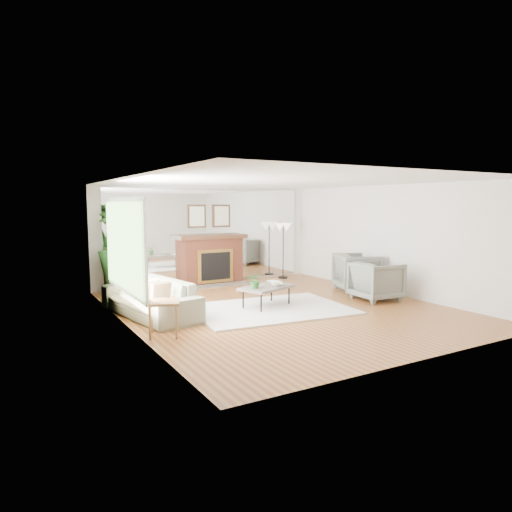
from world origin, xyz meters
TOP-DOWN VIEW (x-y plane):
  - ground at (0.00, 0.00)m, footprint 7.00×7.00m
  - wall_left at (-2.99, 0.00)m, footprint 0.02×7.00m
  - wall_right at (2.99, 0.00)m, footprint 0.02×7.00m
  - wall_back at (0.00, 3.49)m, footprint 6.00×0.02m
  - mirror_panel at (0.00, 3.47)m, footprint 5.40×0.04m
  - window_panel at (-2.96, 0.40)m, footprint 0.04×2.40m
  - fireplace at (0.00, 3.26)m, footprint 1.85×0.83m
  - area_rug at (-0.27, -0.04)m, footprint 3.20×2.44m
  - coffee_table at (-0.22, 0.18)m, footprint 1.24×0.98m
  - sofa at (-2.45, 0.67)m, footprint 1.31×2.46m
  - armchair_back at (2.60, 0.63)m, footprint 1.26×1.25m
  - armchair_front at (2.20, -0.38)m, footprint 0.98×0.96m
  - side_table at (-2.65, -0.71)m, footprint 0.64×0.64m
  - potted_ficus at (-2.43, 2.78)m, footprint 1.16×1.16m
  - floor_lamp at (2.08, 3.08)m, footprint 0.50×0.28m
  - tabletop_plant at (-0.54, 0.09)m, footprint 0.32×0.29m
  - fruit_bowl at (-0.04, 0.10)m, footprint 0.24×0.24m
  - book at (0.07, 0.50)m, footprint 0.23×0.30m

SIDE VIEW (x-z plane):
  - ground at x=0.00m, z-range 0.00..0.00m
  - area_rug at x=-0.27m, z-range 0.00..0.03m
  - sofa at x=-2.45m, z-range 0.00..0.68m
  - coffee_table at x=-0.22m, z-range 0.18..0.62m
  - armchair_front at x=2.20m, z-range 0.00..0.83m
  - book at x=0.07m, z-range 0.44..0.46m
  - armchair_back at x=2.60m, z-range 0.00..0.90m
  - fruit_bowl at x=-0.04m, z-range 0.44..0.49m
  - side_table at x=-2.65m, z-range 0.19..0.75m
  - tabletop_plant at x=-0.54m, z-range 0.44..0.76m
  - fireplace at x=0.00m, z-range -0.37..1.68m
  - potted_ficus at x=-2.43m, z-range 0.07..2.18m
  - wall_left at x=-2.99m, z-range 0.00..2.50m
  - wall_right at x=2.99m, z-range 0.00..2.50m
  - wall_back at x=0.00m, z-range 0.00..2.50m
  - mirror_panel at x=0.00m, z-range 0.05..2.45m
  - floor_lamp at x=2.08m, z-range 0.54..2.07m
  - window_panel at x=-2.96m, z-range 0.60..2.10m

